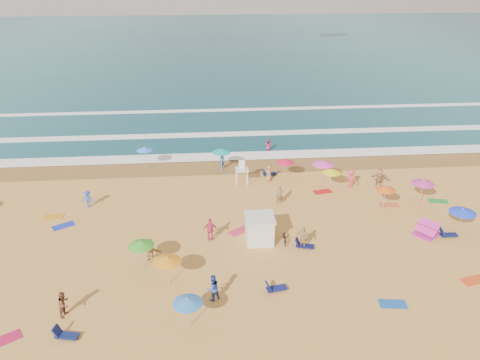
{
  "coord_description": "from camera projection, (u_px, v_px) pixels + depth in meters",
  "views": [
    {
      "loc": [
        -2.53,
        -31.66,
        19.5
      ],
      "look_at": [
        0.51,
        6.0,
        1.5
      ],
      "focal_mm": 35.0,
      "sensor_mm": 36.0,
      "label": 1
    }
  ],
  "objects": [
    {
      "name": "cabana_roof",
      "position": [
        260.0,
        217.0,
        34.7
      ],
      "size": [
        2.2,
        2.2,
        0.12
      ],
      "primitive_type": "cube",
      "color": "silver",
      "rests_on": "cabana"
    },
    {
      "name": "lifeguard_stand",
      "position": [
        242.0,
        174.0,
        44.03
      ],
      "size": [
        1.2,
        1.2,
        2.1
      ],
      "primitive_type": null,
      "color": "white",
      "rests_on": "ground"
    },
    {
      "name": "loungers",
      "position": [
        311.0,
        241.0,
        35.29
      ],
      "size": [
        58.5,
        21.67,
        0.34
      ],
      "color": "#0E1746",
      "rests_on": "ground"
    },
    {
      "name": "beach_umbrellas",
      "position": [
        224.0,
        204.0,
        36.54
      ],
      "size": [
        64.57,
        26.28,
        0.78
      ],
      "color": "#2C76C8",
      "rests_on": "ground"
    },
    {
      "name": "bicycle",
      "position": [
        285.0,
        237.0,
        35.28
      ],
      "size": [
        0.66,
        1.6,
        0.82
      ],
      "primitive_type": "imported",
      "rotation": [
        0.0,
        0.0,
        -0.07
      ],
      "color": "black",
      "rests_on": "ground"
    },
    {
      "name": "surf_foam",
      "position": [
        226.0,
        136.0,
        56.2
      ],
      "size": [
        200.0,
        18.7,
        0.05
      ],
      "color": "white",
      "rests_on": "ground"
    },
    {
      "name": "towels",
      "position": [
        249.0,
        248.0,
        34.65
      ],
      "size": [
        35.01,
        23.26,
        0.03
      ],
      "color": "#B31643",
      "rests_on": "ground"
    },
    {
      "name": "ocean",
      "position": [
        212.0,
        47.0,
        112.65
      ],
      "size": [
        220.0,
        140.0,
        0.18
      ],
      "primitive_type": "cube",
      "color": "#0C4756",
      "rests_on": "ground"
    },
    {
      "name": "ground",
      "position": [
        240.0,
        230.0,
        37.06
      ],
      "size": [
        220.0,
        220.0,
        0.0
      ],
      "primitive_type": "plane",
      "color": "gold",
      "rests_on": "ground"
    },
    {
      "name": "popup_tents",
      "position": [
        464.0,
        206.0,
        39.39
      ],
      "size": [
        11.61,
        8.39,
        1.2
      ],
      "color": "#C72C95",
      "rests_on": "ground"
    },
    {
      "name": "beachgoers",
      "position": [
        213.0,
        212.0,
        37.91
      ],
      "size": [
        44.17,
        26.29,
        2.11
      ],
      "color": "#B47853",
      "rests_on": "ground"
    },
    {
      "name": "cabana",
      "position": [
        259.0,
        230.0,
        35.16
      ],
      "size": [
        2.0,
        2.0,
        2.0
      ],
      "primitive_type": "cube",
      "color": "silver",
      "rests_on": "ground"
    },
    {
      "name": "wet_sand",
      "position": [
        230.0,
        166.0,
        48.31
      ],
      "size": [
        220.0,
        220.0,
        0.0
      ],
      "primitive_type": "plane",
      "color": "olive",
      "rests_on": "ground"
    }
  ]
}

